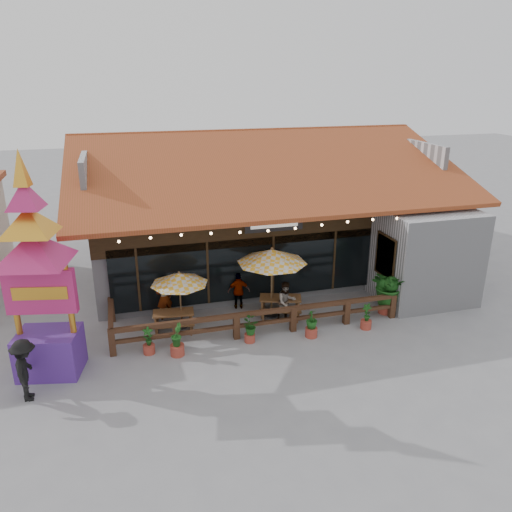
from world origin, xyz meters
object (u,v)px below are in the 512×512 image
object	(u,v)px
tropical_plant	(387,286)
picnic_table_left	(174,318)
umbrella_right	(272,256)
thai_sign_tower	(34,254)
pedestrian	(26,370)
picnic_table_right	(280,303)
umbrella_left	(179,279)

from	to	relation	value
tropical_plant	picnic_table_left	bearing A→B (deg)	174.04
umbrella_right	thai_sign_tower	bearing A→B (deg)	-166.63
picnic_table_left	pedestrian	bearing A→B (deg)	-145.68
picnic_table_right	picnic_table_left	bearing A→B (deg)	-179.34
tropical_plant	pedestrian	size ratio (longest dim) A/B	1.07
picnic_table_right	tropical_plant	bearing A→B (deg)	-12.53
picnic_table_left	picnic_table_right	distance (m)	3.89
picnic_table_left	pedestrian	size ratio (longest dim) A/B	0.85
umbrella_left	umbrella_right	bearing A→B (deg)	-0.18
picnic_table_left	tropical_plant	size ratio (longest dim) A/B	0.79
umbrella_right	pedestrian	size ratio (longest dim) A/B	1.85
picnic_table_left	pedestrian	distance (m)	5.18
picnic_table_right	thai_sign_tower	size ratio (longest dim) A/B	0.26
picnic_table_left	pedestrian	xyz separation A→B (m)	(-4.26, -2.91, 0.44)
umbrella_left	picnic_table_right	bearing A→B (deg)	-0.58
umbrella_left	picnic_table_left	world-z (taller)	umbrella_left
thai_sign_tower	tropical_plant	bearing A→B (deg)	4.33
tropical_plant	umbrella_right	bearing A→B (deg)	168.09
umbrella_left	picnic_table_right	size ratio (longest dim) A/B	1.17
umbrella_right	pedestrian	bearing A→B (deg)	-159.13
picnic_table_left	tropical_plant	distance (m)	7.78
umbrella_right	picnic_table_left	bearing A→B (deg)	-178.85
thai_sign_tower	pedestrian	distance (m)	3.13
umbrella_left	thai_sign_tower	size ratio (longest dim) A/B	0.30
pedestrian	tropical_plant	bearing A→B (deg)	-83.17
umbrella_right	picnic_table_right	world-z (taller)	umbrella_right
thai_sign_tower	picnic_table_right	bearing A→B (deg)	12.62
tropical_plant	picnic_table_right	bearing A→B (deg)	167.47
picnic_table_left	thai_sign_tower	distance (m)	5.30
umbrella_left	thai_sign_tower	distance (m)	4.83
thai_sign_tower	pedestrian	world-z (taller)	thai_sign_tower
pedestrian	picnic_table_left	bearing A→B (deg)	-58.82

